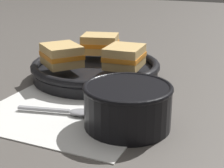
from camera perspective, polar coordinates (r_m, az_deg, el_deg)
The scene contains 8 objects.
ground_plane at distance 0.64m, azimuth -5.62°, elevation -4.18°, with size 4.00×4.00×0.00m, color #56514C.
napkin at distance 0.63m, azimuth -7.47°, elevation -4.59°, with size 0.30×0.25×0.00m.
soup_bowl at distance 0.56m, azimuth 2.61°, elevation -3.25°, with size 0.15×0.15×0.07m.
spoon at distance 0.62m, azimuth -6.83°, elevation -4.55°, with size 0.14×0.05×0.01m.
skillet at distance 0.81m, azimuth -2.71°, elevation 2.47°, with size 0.30×0.41×0.04m.
sandwich_near_left at distance 0.77m, azimuth -8.38°, elevation 4.79°, with size 0.12×0.11×0.05m.
sandwich_near_right at distance 0.75m, azimuth 2.11°, elevation 4.57°, with size 0.08×0.09×0.05m.
sandwich_far_left at distance 0.87m, azimuth -2.00°, elevation 6.72°, with size 0.11×0.10×0.05m.
Camera 1 is at (0.30, -0.51, 0.26)m, focal length 55.00 mm.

